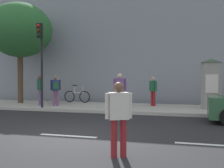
{
  "coord_description": "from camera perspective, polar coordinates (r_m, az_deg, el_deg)",
  "views": [
    {
      "loc": [
        3.49,
        -7.57,
        1.77
      ],
      "look_at": [
        0.79,
        2.0,
        1.49
      ],
      "focal_mm": 44.79,
      "sensor_mm": 36.0,
      "label": 1
    }
  ],
  "objects": [
    {
      "name": "ground_plane",
      "position": [
        8.52,
        -8.98,
        -10.41
      ],
      "size": [
        80.0,
        80.0,
        0.0
      ],
      "primitive_type": "plane",
      "color": "#232326"
    },
    {
      "name": "sidewalk_curb",
      "position": [
        15.08,
        2.26,
        -4.87
      ],
      "size": [
        36.0,
        4.0,
        0.15
      ],
      "primitive_type": "cube",
      "color": "#B2ADA3",
      "rests_on": "ground_plane"
    },
    {
      "name": "lane_markings",
      "position": [
        8.52,
        -8.98,
        -10.39
      ],
      "size": [
        25.8,
        0.16,
        0.01
      ],
      "color": "silver",
      "rests_on": "ground_plane"
    },
    {
      "name": "building_backdrop",
      "position": [
        20.0,
        5.64,
        8.03
      ],
      "size": [
        36.0,
        5.0,
        8.04
      ],
      "primitive_type": "cube",
      "color": "gray",
      "rests_on": "ground_plane"
    },
    {
      "name": "traffic_light",
      "position": [
        14.86,
        -14.37,
        6.49
      ],
      "size": [
        0.24,
        0.45,
        4.32
      ],
      "color": "black",
      "rests_on": "sidewalk_curb"
    },
    {
      "name": "poster_column",
      "position": [
        14.71,
        19.58,
        0.12
      ],
      "size": [
        1.07,
        1.07,
        2.5
      ],
      "color": "gray",
      "rests_on": "sidewalk_curb"
    },
    {
      "name": "street_tree",
      "position": [
        18.07,
        -18.28,
        10.35
      ],
      "size": [
        3.86,
        3.86,
        6.06
      ],
      "color": "#4C3826",
      "rests_on": "sidewalk_curb"
    },
    {
      "name": "pedestrian_in_red_top",
      "position": [
        6.12,
        1.36,
        -6.02
      ],
      "size": [
        0.55,
        0.4,
        1.64
      ],
      "color": "maroon",
      "rests_on": "ground_plane"
    },
    {
      "name": "pedestrian_near_pole",
      "position": [
        15.59,
        -11.43,
        -0.77
      ],
      "size": [
        0.51,
        0.5,
        1.67
      ],
      "color": "#724C84",
      "rests_on": "sidewalk_curb"
    },
    {
      "name": "pedestrian_with_backpack",
      "position": [
        16.7,
        -11.18,
        -0.84
      ],
      "size": [
        0.53,
        0.53,
        1.55
      ],
      "color": "#B78C33",
      "rests_on": "sidewalk_curb"
    },
    {
      "name": "pedestrian_tallest",
      "position": [
        15.4,
        8.4,
        -1.04
      ],
      "size": [
        0.44,
        0.44,
        1.59
      ],
      "color": "maroon",
      "rests_on": "sidewalk_curb"
    },
    {
      "name": "pedestrian_with_bag",
      "position": [
        13.92,
        1.61,
        -0.76
      ],
      "size": [
        0.66,
        0.31,
        1.76
      ],
      "color": "#1E5938",
      "rests_on": "sidewalk_curb"
    },
    {
      "name": "pedestrian_in_light_jacket",
      "position": [
        16.12,
        -14.53,
        -0.73
      ],
      "size": [
        0.37,
        0.53,
        1.69
      ],
      "color": "#724C84",
      "rests_on": "sidewalk_curb"
    },
    {
      "name": "bicycle_leaning",
      "position": [
        17.4,
        -7.17,
        -2.49
      ],
      "size": [
        1.77,
        0.22,
        1.09
      ],
      "color": "black",
      "rests_on": "sidewalk_curb"
    }
  ]
}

